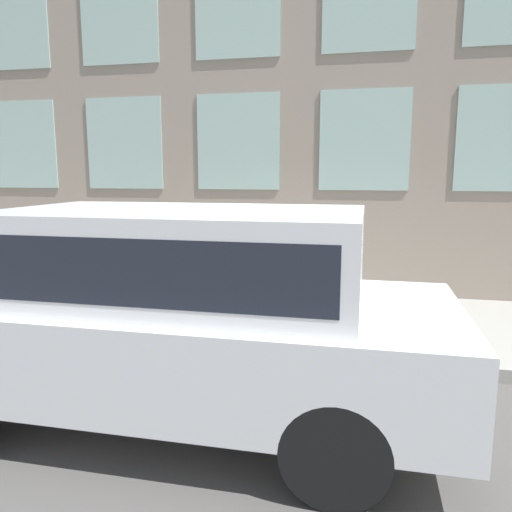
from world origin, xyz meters
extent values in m
plane|color=#514F4C|center=(0.00, 0.00, 0.00)|extent=(80.00, 80.00, 0.00)
cube|color=#9E9B93|center=(1.59, 0.00, 0.08)|extent=(3.18, 60.00, 0.16)
cube|color=gray|center=(3.33, 0.00, 4.29)|extent=(0.30, 40.00, 8.59)
cube|color=#9EBCB2|center=(3.16, -3.28, 2.81)|extent=(0.03, 1.50, 1.67)
cube|color=#9EBCB2|center=(3.16, -1.09, 2.81)|extent=(0.03, 1.50, 1.67)
cube|color=#9EBCB2|center=(3.16, 1.09, 2.81)|extent=(0.03, 1.50, 1.67)
cube|color=#9EBCB2|center=(3.16, 3.28, 2.81)|extent=(0.03, 1.50, 1.67)
cube|color=#9EBCB2|center=(3.16, 5.47, 2.81)|extent=(0.03, 1.50, 1.67)
cube|color=#9EBCB2|center=(3.16, 1.09, 5.04)|extent=(0.03, 1.50, 1.67)
cube|color=#9EBCB2|center=(3.16, 3.28, 5.04)|extent=(0.03, 1.50, 1.67)
cube|color=#9EBCB2|center=(3.16, 5.47, 5.04)|extent=(0.03, 1.50, 1.67)
cylinder|color=gold|center=(0.69, 0.48, 0.18)|extent=(0.29, 0.29, 0.04)
cylinder|color=gold|center=(0.69, 0.48, 0.49)|extent=(0.21, 0.21, 0.67)
sphere|color=#A4891E|center=(0.69, 0.48, 0.83)|extent=(0.22, 0.22, 0.22)
cylinder|color=black|center=(0.69, 0.48, 0.89)|extent=(0.07, 0.07, 0.09)
cylinder|color=gold|center=(0.69, 0.32, 0.57)|extent=(0.09, 0.10, 0.09)
cylinder|color=gold|center=(0.69, 0.64, 0.57)|extent=(0.09, 0.10, 0.09)
cylinder|color=#998466|center=(1.23, 0.09, 0.41)|extent=(0.07, 0.07, 0.51)
cylinder|color=#998466|center=(1.33, 0.09, 0.41)|extent=(0.07, 0.07, 0.51)
cube|color=#1E59A5|center=(1.28, 0.09, 0.86)|extent=(0.14, 0.10, 0.38)
cylinder|color=#1E59A5|center=(1.18, 0.09, 0.87)|extent=(0.06, 0.06, 0.36)
cylinder|color=#1E59A5|center=(1.38, 0.09, 0.87)|extent=(0.06, 0.06, 0.36)
sphere|color=tan|center=(1.28, 0.09, 1.13)|extent=(0.17, 0.17, 0.17)
cylinder|color=black|center=(-0.56, 2.10, 0.39)|extent=(0.24, 0.77, 0.77)
cylinder|color=black|center=(-2.41, -1.03, 0.39)|extent=(0.24, 0.77, 0.77)
cylinder|color=black|center=(-0.56, -1.03, 0.39)|extent=(0.24, 0.77, 0.77)
cube|color=white|center=(-1.48, 0.53, 0.78)|extent=(2.09, 5.03, 0.80)
cube|color=white|center=(-1.48, 0.41, 1.57)|extent=(1.84, 3.12, 0.78)
cube|color=#1E232D|center=(-1.48, 0.41, 1.57)|extent=(1.85, 2.87, 0.50)
camera|label=1|loc=(-5.59, -1.17, 2.28)|focal=35.00mm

